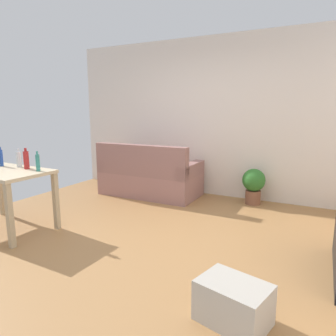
% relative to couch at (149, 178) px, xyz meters
% --- Properties ---
extents(ground_plane, '(5.20, 4.40, 0.02)m').
position_rel_couch_xyz_m(ground_plane, '(0.83, -1.59, -0.32)').
color(ground_plane, '#9E7042').
extents(wall_rear, '(5.20, 0.10, 2.70)m').
position_rel_couch_xyz_m(wall_rear, '(0.83, 0.61, 1.04)').
color(wall_rear, silver).
rests_on(wall_rear, ground_plane).
extents(couch, '(1.70, 0.84, 0.92)m').
position_rel_couch_xyz_m(couch, '(0.00, 0.00, 0.00)').
color(couch, '#996B66').
rests_on(couch, ground_plane).
extents(desk, '(1.23, 0.74, 0.76)m').
position_rel_couch_xyz_m(desk, '(-0.80, -2.17, 0.34)').
color(desk, '#C6B28E').
rests_on(desk, ground_plane).
extents(potted_plant, '(0.36, 0.36, 0.57)m').
position_rel_couch_xyz_m(potted_plant, '(1.75, 0.31, 0.02)').
color(potted_plant, brown).
rests_on(potted_plant, ground_plane).
extents(storage_box, '(0.55, 0.45, 0.30)m').
position_rel_couch_xyz_m(storage_box, '(2.22, -2.59, -0.16)').
color(storage_box, '#A8A399').
rests_on(storage_box, ground_plane).
extents(bottle_blue, '(0.05, 0.05, 0.25)m').
position_rel_couch_xyz_m(bottle_blue, '(-1.03, -2.01, 0.56)').
color(bottle_blue, '#2347A3').
rests_on(bottle_blue, desk).
extents(bottle_clear, '(0.06, 0.06, 0.24)m').
position_rel_couch_xyz_m(bottle_clear, '(-0.78, -1.94, 0.56)').
color(bottle_clear, silver).
rests_on(bottle_clear, desk).
extents(bottle_red, '(0.07, 0.07, 0.26)m').
position_rel_couch_xyz_m(bottle_red, '(-0.58, -1.99, 0.57)').
color(bottle_red, '#AD2323').
rests_on(bottle_red, desk).
extents(bottle_tall, '(0.05, 0.05, 0.24)m').
position_rel_couch_xyz_m(bottle_tall, '(-0.34, -2.02, 0.56)').
color(bottle_tall, teal).
rests_on(bottle_tall, desk).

